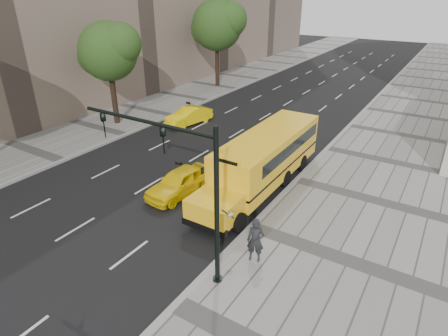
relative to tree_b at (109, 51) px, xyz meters
The scene contains 12 objects.
ground 12.07m from the tree_b, ahead, with size 140.00×140.00×0.00m, color black.
sidewalk_museum 23.21m from the tree_b, ahead, with size 12.00×140.00×0.15m, color gray.
sidewalk_far 6.06m from the tree_b, 109.42° to the right, with size 6.00×140.00×0.15m, color gray.
curb_museum 17.49m from the tree_b, ahead, with size 0.30×140.00×0.15m, color gray.
curb_far 6.50m from the tree_b, 34.45° to the right, with size 0.30×140.00×0.15m, color gray.
tree_b is the anchor object (origin of this frame).
tree_c 15.26m from the tree_b, 89.94° to the left, with size 6.00×5.33×9.25m.
school_bus 15.73m from the tree_b, 10.83° to the right, with size 2.96×11.56×3.19m.
taxi_near 14.13m from the tree_b, 28.92° to the right, with size 1.70×4.22×1.44m, color yellow.
taxi_far 7.83m from the tree_b, 32.68° to the left, with size 1.47×4.22×1.39m, color yellow.
pedestrian 20.51m from the tree_b, 27.63° to the right, with size 0.70×0.46×1.92m, color black.
traffic_signal 19.22m from the tree_b, 35.34° to the right, with size 6.18×0.36×6.40m.
Camera 1 is at (12.68, -18.63, 10.32)m, focal length 30.00 mm.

